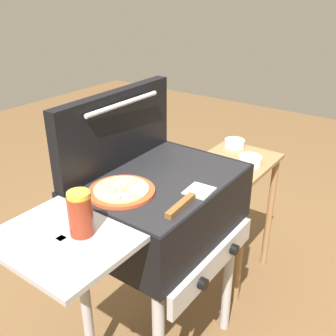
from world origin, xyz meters
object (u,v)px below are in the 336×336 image
(grill, at_px, (159,211))
(spatula, at_px, (189,199))
(sauce_jar, at_px, (80,214))
(prep_table, at_px, (233,194))
(pizza_cheese, at_px, (122,191))
(topping_bowl_near, at_px, (250,161))
(topping_bowl_far, at_px, (234,144))

(grill, distance_m, spatula, 0.25)
(sauce_jar, height_order, prep_table, sauce_jar)
(sauce_jar, bearing_deg, pizza_cheese, 15.85)
(pizza_cheese, height_order, prep_table, pizza_cheese)
(grill, relative_size, spatula, 3.65)
(grill, height_order, sauce_jar, sauce_jar)
(topping_bowl_near, distance_m, topping_bowl_far, 0.23)
(pizza_cheese, distance_m, topping_bowl_far, 1.00)
(topping_bowl_far, bearing_deg, sauce_jar, -174.39)
(pizza_cheese, relative_size, prep_table, 0.33)
(sauce_jar, distance_m, spatula, 0.38)
(grill, distance_m, topping_bowl_far, 0.83)
(grill, relative_size, topping_bowl_near, 8.12)
(sauce_jar, xyz_separation_m, spatula, (0.34, -0.15, -0.06))
(pizza_cheese, distance_m, spatula, 0.24)
(pizza_cheese, distance_m, prep_table, 0.92)
(sauce_jar, xyz_separation_m, topping_bowl_far, (1.24, 0.12, -0.22))
(pizza_cheese, height_order, topping_bowl_far, pizza_cheese)
(spatula, distance_m, topping_bowl_far, 0.95)
(spatula, relative_size, prep_table, 0.36)
(grill, xyz_separation_m, prep_table, (0.67, 0.00, -0.23))
(pizza_cheese, relative_size, spatula, 0.90)
(grill, height_order, topping_bowl_far, grill)
(prep_table, bearing_deg, pizza_cheese, 177.43)
(sauce_jar, relative_size, topping_bowl_near, 1.17)
(pizza_cheese, relative_size, topping_bowl_far, 2.12)
(spatula, distance_m, topping_bowl_near, 0.76)
(spatula, height_order, topping_bowl_near, spatula)
(prep_table, xyz_separation_m, topping_bowl_far, (0.15, 0.09, 0.23))
(topping_bowl_near, bearing_deg, grill, 173.36)
(grill, relative_size, prep_table, 1.31)
(prep_table, bearing_deg, topping_bowl_far, 30.64)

